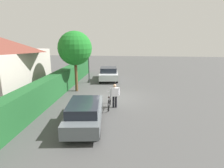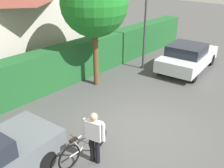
{
  "view_description": "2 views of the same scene",
  "coord_description": "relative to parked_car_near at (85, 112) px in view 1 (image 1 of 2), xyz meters",
  "views": [
    {
      "loc": [
        -13.93,
        -1.08,
        4.53
      ],
      "look_at": [
        -1.26,
        0.16,
        1.33
      ],
      "focal_mm": 31.18,
      "sensor_mm": 36.0,
      "label": 1
    },
    {
      "loc": [
        -5.86,
        -4.06,
        4.93
      ],
      "look_at": [
        0.03,
        1.23,
        1.17
      ],
      "focal_mm": 40.86,
      "sensor_mm": 36.0,
      "label": 2
    }
  ],
  "objects": [
    {
      "name": "hedge_row",
      "position": [
        4.85,
        3.38,
        0.13
      ],
      "size": [
        19.74,
        0.9,
        1.7
      ],
      "primitive_type": "cube",
      "color": "#1E5528",
      "rests_on": "ground"
    },
    {
      "name": "parked_car_far",
      "position": [
        10.51,
        0.0,
        -0.02
      ],
      "size": [
        4.14,
        2.28,
        1.37
      ],
      "color": "silver",
      "rests_on": "ground"
    },
    {
      "name": "person_rider",
      "position": [
        2.71,
        -1.3,
        0.18
      ],
      "size": [
        0.31,
        0.62,
        1.55
      ],
      "color": "black",
      "rests_on": "ground"
    },
    {
      "name": "parked_car_near",
      "position": [
        0.0,
        0.0,
        0.0
      ],
      "size": [
        4.52,
        2.15,
        1.36
      ],
      "color": "slate",
      "rests_on": "ground"
    },
    {
      "name": "tree_kerbside",
      "position": [
        6.23,
        2.19,
        2.8
      ],
      "size": [
        2.71,
        2.71,
        4.89
      ],
      "color": "brown",
      "rests_on": "ground"
    },
    {
      "name": "bicycle",
      "position": [
        2.62,
        -0.98,
        -0.32
      ],
      "size": [
        1.79,
        0.5,
        0.94
      ],
      "color": "black",
      "rests_on": "ground"
    },
    {
      "name": "street_lamp",
      "position": [
        9.16,
        1.75,
        1.95
      ],
      "size": [
        0.28,
        0.28,
        4.11
      ],
      "color": "#38383D",
      "rests_on": "ground"
    },
    {
      "name": "ground_plane",
      "position": [
        4.85,
        -1.2,
        -0.72
      ],
      "size": [
        60.0,
        60.0,
        0.0
      ],
      "primitive_type": "plane",
      "color": "#464646"
    }
  ]
}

